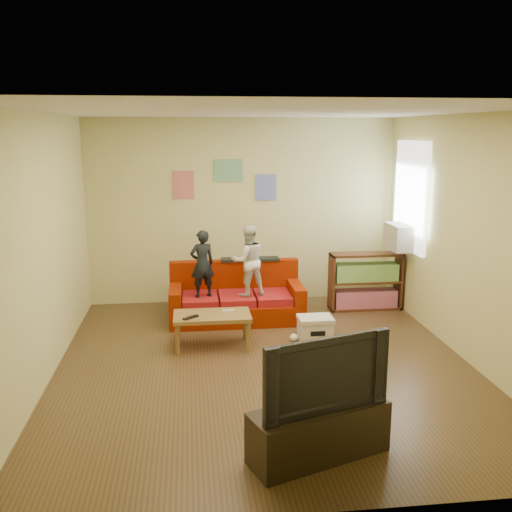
{
  "coord_description": "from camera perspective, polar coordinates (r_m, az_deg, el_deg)",
  "views": [
    {
      "loc": [
        -0.78,
        -5.79,
        2.51
      ],
      "look_at": [
        0.0,
        0.8,
        1.05
      ],
      "focal_mm": 40.0,
      "sensor_mm": 36.0,
      "label": 1
    }
  ],
  "objects": [
    {
      "name": "artwork_center",
      "position": [
        8.31,
        -2.77,
        8.54
      ],
      "size": [
        0.42,
        0.01,
        0.32
      ],
      "primitive_type": "cube",
      "color": "#72B27F",
      "rests_on": "room_shell"
    },
    {
      "name": "artwork_right",
      "position": [
        8.39,
        1.02,
        6.87
      ],
      "size": [
        0.3,
        0.01,
        0.38
      ],
      "primitive_type": "cube",
      "color": "#727FCC",
      "rests_on": "room_shell"
    },
    {
      "name": "window",
      "position": [
        8.07,
        15.19,
        5.79
      ],
      "size": [
        0.04,
        1.08,
        1.48
      ],
      "primitive_type": "cube",
      "color": "white",
      "rests_on": "room_shell"
    },
    {
      "name": "child_b",
      "position": [
        7.48,
        -0.8,
        -0.46
      ],
      "size": [
        0.53,
        0.46,
        0.94
      ],
      "primitive_type": "imported",
      "rotation": [
        0.0,
        0.0,
        3.39
      ],
      "color": "silver",
      "rests_on": "sofa"
    },
    {
      "name": "game_controller",
      "position": [
        6.79,
        -2.74,
        -5.52
      ],
      "size": [
        0.14,
        0.05,
        0.03
      ],
      "primitive_type": "cube",
      "rotation": [
        0.0,
        0.0,
        -0.07
      ],
      "color": "silver",
      "rests_on": "coffee_table"
    },
    {
      "name": "child_a",
      "position": [
        7.45,
        -5.4,
        -0.78
      ],
      "size": [
        0.37,
        0.3,
        0.89
      ],
      "primitive_type": "imported",
      "rotation": [
        0.0,
        0.0,
        3.45
      ],
      "color": "black",
      "rests_on": "sofa"
    },
    {
      "name": "room_shell",
      "position": [
        5.96,
        0.91,
        1.17
      ],
      "size": [
        4.52,
        5.02,
        2.72
      ],
      "color": "brown",
      "rests_on": "ground"
    },
    {
      "name": "ac_unit",
      "position": [
        8.11,
        14.18,
        1.87
      ],
      "size": [
        0.28,
        0.55,
        0.35
      ],
      "primitive_type": "cube",
      "color": "#B7B2A3",
      "rests_on": "window"
    },
    {
      "name": "sofa",
      "position": [
        7.77,
        -2.01,
        -4.41
      ],
      "size": [
        1.78,
        0.82,
        0.78
      ],
      "color": "#811C01",
      "rests_on": "ground"
    },
    {
      "name": "remote",
      "position": [
        6.62,
        -6.55,
        -6.11
      ],
      "size": [
        0.19,
        0.16,
        0.02
      ],
      "primitive_type": "cube",
      "rotation": [
        0.0,
        0.0,
        0.68
      ],
      "color": "black",
      "rests_on": "coffee_table"
    },
    {
      "name": "file_box",
      "position": [
        7.07,
        5.94,
        -7.18
      ],
      "size": [
        0.42,
        0.32,
        0.29
      ],
      "color": "silver",
      "rests_on": "ground"
    },
    {
      "name": "bookshelf",
      "position": [
        8.32,
        10.85,
        -2.77
      ],
      "size": [
        1.02,
        0.31,
        0.82
      ],
      "color": "#4C2714",
      "rests_on": "ground"
    },
    {
      "name": "tv_stand",
      "position": [
        4.69,
        6.31,
        -17.1
      ],
      "size": [
        1.18,
        0.73,
        0.42
      ],
      "primitive_type": "cube",
      "rotation": [
        0.0,
        0.0,
        0.35
      ],
      "color": "black",
      "rests_on": "ground"
    },
    {
      "name": "tissue",
      "position": [
        7.03,
        3.8,
        -8.13
      ],
      "size": [
        0.09,
        0.09,
        0.09
      ],
      "primitive_type": "sphere",
      "rotation": [
        0.0,
        0.0,
        0.02
      ],
      "color": "white",
      "rests_on": "ground"
    },
    {
      "name": "television",
      "position": [
        4.46,
        6.46,
        -11.35
      ],
      "size": [
        1.05,
        0.45,
        0.61
      ],
      "primitive_type": "imported",
      "rotation": [
        0.0,
        0.0,
        0.31
      ],
      "color": "black",
      "rests_on": "tv_stand"
    },
    {
      "name": "coffee_table",
      "position": [
        6.76,
        -4.41,
        -6.28
      ],
      "size": [
        0.9,
        0.5,
        0.41
      ],
      "color": "olive",
      "rests_on": "ground"
    },
    {
      "name": "artwork_left",
      "position": [
        8.31,
        -7.26,
        7.07
      ],
      "size": [
        0.3,
        0.01,
        0.4
      ],
      "primitive_type": "cube",
      "color": "#D87266",
      "rests_on": "room_shell"
    }
  ]
}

